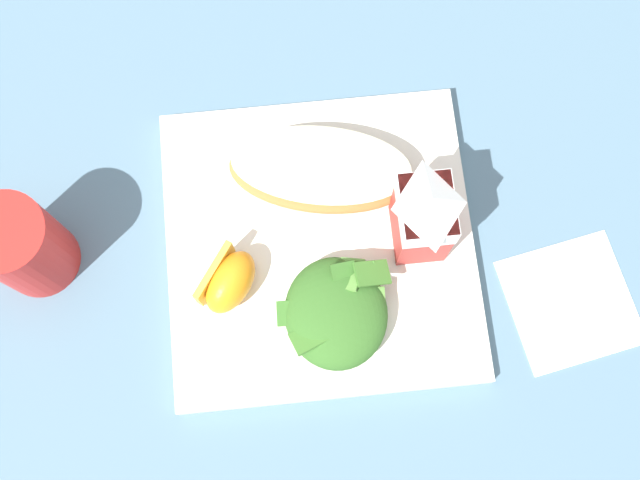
# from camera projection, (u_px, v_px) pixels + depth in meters

# --- Properties ---
(ground) EXTENTS (3.00, 3.00, 0.00)m
(ground) POSITION_uv_depth(u_px,v_px,m) (320.00, 247.00, 0.75)
(ground) COLOR slate
(white_plate) EXTENTS (0.28, 0.28, 0.02)m
(white_plate) POSITION_uv_depth(u_px,v_px,m) (320.00, 245.00, 0.74)
(white_plate) COLOR white
(white_plate) RESTS_ON ground
(cheesy_pizza_bread) EXTENTS (0.11, 0.18, 0.04)m
(cheesy_pizza_bread) POSITION_uv_depth(u_px,v_px,m) (321.00, 170.00, 0.73)
(cheesy_pizza_bread) COLOR #A87038
(cheesy_pizza_bread) RESTS_ON white_plate
(green_salad_pile) EXTENTS (0.10, 0.10, 0.04)m
(green_salad_pile) POSITION_uv_depth(u_px,v_px,m) (336.00, 312.00, 0.69)
(green_salad_pile) COLOR #336023
(green_salad_pile) RESTS_ON white_plate
(milk_carton) EXTENTS (0.06, 0.04, 0.11)m
(milk_carton) POSITION_uv_depth(u_px,v_px,m) (424.00, 217.00, 0.68)
(milk_carton) COLOR #B7332D
(milk_carton) RESTS_ON white_plate
(orange_wedge_front) EXTENTS (0.07, 0.06, 0.04)m
(orange_wedge_front) POSITION_uv_depth(u_px,v_px,m) (229.00, 281.00, 0.70)
(orange_wedge_front) COLOR orange
(orange_wedge_front) RESTS_ON white_plate
(paper_napkin) EXTENTS (0.13, 0.13, 0.00)m
(paper_napkin) POSITION_uv_depth(u_px,v_px,m) (571.00, 302.00, 0.73)
(paper_napkin) COLOR white
(paper_napkin) RESTS_ON ground
(drinking_red_cup) EXTENTS (0.07, 0.07, 0.10)m
(drinking_red_cup) POSITION_uv_depth(u_px,v_px,m) (23.00, 246.00, 0.69)
(drinking_red_cup) COLOR red
(drinking_red_cup) RESTS_ON ground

